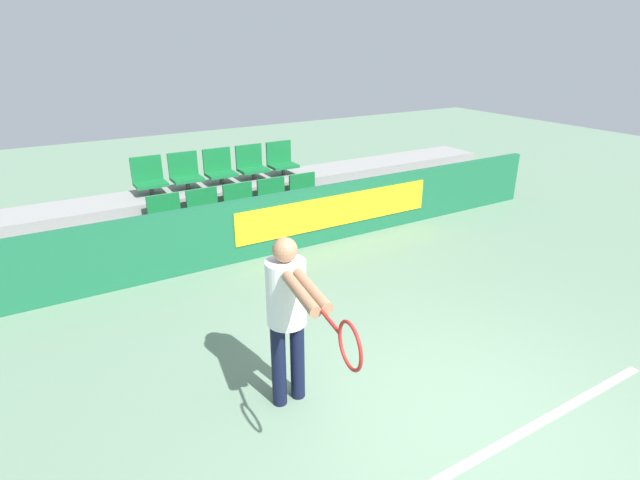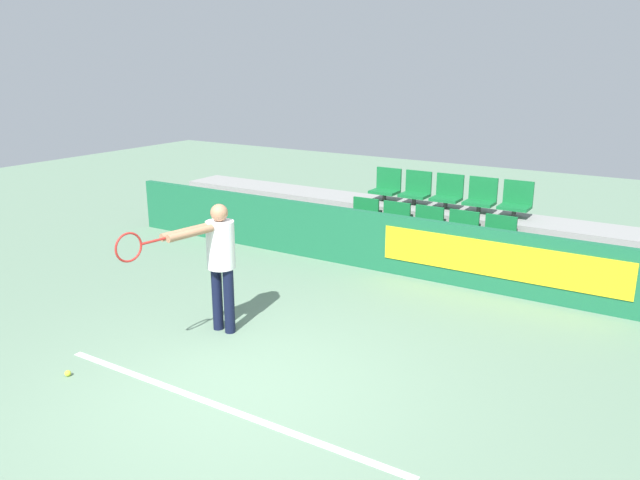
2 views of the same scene
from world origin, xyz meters
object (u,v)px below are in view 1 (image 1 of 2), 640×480
stadium_chair_0 (167,217)px  stadium_chair_5 (149,177)px  stadium_chair_4 (305,193)px  stadium_chair_9 (281,160)px  stadium_chair_1 (205,211)px  stadium_chair_8 (251,164)px  stadium_chair_7 (219,168)px  stadium_chair_3 (274,199)px  stadium_chair_2 (241,204)px  stadium_chair_6 (185,173)px  tennis_player (289,308)px

stadium_chair_0 → stadium_chair_5: bearing=90.0°
stadium_chair_4 → stadium_chair_5: 2.50m
stadium_chair_4 → stadium_chair_9: (0.00, 0.86, 0.40)m
stadium_chair_1 → stadium_chair_4: bearing=0.0°
stadium_chair_4 → stadium_chair_8: stadium_chair_8 is taller
stadium_chair_1 → stadium_chair_7: size_ratio=1.00×
stadium_chair_3 → stadium_chair_1: bearing=180.0°
stadium_chair_0 → stadium_chair_2: 1.16m
stadium_chair_1 → stadium_chair_6: bearing=90.0°
stadium_chair_4 → stadium_chair_8: 1.11m
stadium_chair_0 → stadium_chair_9: stadium_chair_9 is taller
stadium_chair_1 → stadium_chair_4: 1.74m
stadium_chair_3 → stadium_chair_4: same height
stadium_chair_5 → stadium_chair_9: 2.32m
stadium_chair_5 → stadium_chair_3: bearing=-26.3°
stadium_chair_0 → stadium_chair_8: 1.98m
stadium_chair_3 → stadium_chair_5: bearing=153.7°
stadium_chair_9 → tennis_player: size_ratio=0.36×
stadium_chair_2 → stadium_chair_8: size_ratio=1.00×
stadium_chair_6 → stadium_chair_9: same height
stadium_chair_2 → stadium_chair_7: size_ratio=1.00×
stadium_chair_3 → stadium_chair_9: 1.11m
stadium_chair_1 → stadium_chair_2: same height
stadium_chair_0 → stadium_chair_8: (1.74, 0.86, 0.40)m
stadium_chair_2 → stadium_chair_3: size_ratio=1.00×
stadium_chair_6 → stadium_chair_9: bearing=0.0°
stadium_chair_2 → tennis_player: bearing=-106.3°
stadium_chair_6 → tennis_player: (-0.52, -4.64, -0.05)m
stadium_chair_3 → stadium_chair_6: (-1.16, 0.86, 0.40)m
stadium_chair_1 → stadium_chair_8: size_ratio=1.00×
stadium_chair_6 → stadium_chair_7: (0.58, 0.00, 0.00)m
stadium_chair_7 → stadium_chair_9: 1.16m
stadium_chair_2 → stadium_chair_5: bearing=143.4°
stadium_chair_2 → stadium_chair_4: bearing=0.0°
stadium_chair_2 → stadium_chair_8: (0.58, 0.86, 0.40)m
stadium_chair_6 → tennis_player: tennis_player is taller
stadium_chair_1 → stadium_chair_7: stadium_chair_7 is taller
stadium_chair_5 → tennis_player: tennis_player is taller
stadium_chair_2 → stadium_chair_6: (-0.58, 0.86, 0.40)m
stadium_chair_2 → stadium_chair_5: (-1.16, 0.86, 0.40)m
stadium_chair_3 → stadium_chair_7: (-0.58, 0.86, 0.40)m
stadium_chair_0 → stadium_chair_8: stadium_chair_8 is taller
stadium_chair_7 → tennis_player: size_ratio=0.36×
stadium_chair_6 → stadium_chair_8: bearing=0.0°
stadium_chair_0 → stadium_chair_7: size_ratio=1.00×
stadium_chair_5 → stadium_chair_8: same height
stadium_chair_0 → stadium_chair_7: (1.16, 0.86, 0.40)m
stadium_chair_8 → tennis_player: bearing=-109.9°
stadium_chair_7 → tennis_player: tennis_player is taller
stadium_chair_8 → stadium_chair_6: bearing=180.0°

